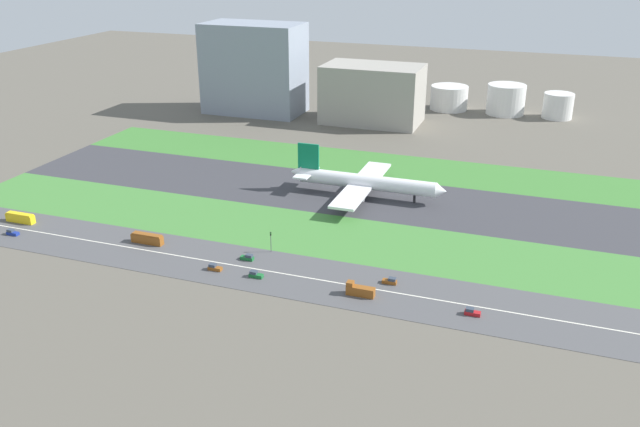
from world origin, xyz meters
name	(u,v)px	position (x,y,z in m)	size (l,w,h in m)	color
ground_plane	(339,193)	(0.00, 0.00, 0.00)	(800.00, 800.00, 0.00)	#5B564C
runway	(339,193)	(0.00, 0.00, 0.05)	(280.00, 46.00, 0.10)	#38383D
grass_median_north	(367,164)	(0.00, 41.00, 0.05)	(280.00, 36.00, 0.10)	#3D7A33
grass_median_south	(304,232)	(0.00, -41.00, 0.05)	(280.00, 36.00, 0.10)	#427F38
highway	(267,271)	(0.00, -73.00, 0.05)	(280.00, 28.00, 0.10)	#4C4C4F
highway_centerline	(267,271)	(0.00, -73.00, 0.11)	(266.00, 0.50, 0.01)	silver
airliner	(363,182)	(9.93, 0.00, 6.23)	(65.00, 56.00, 19.70)	white
car_5	(472,312)	(64.29, -78.00, 0.92)	(4.40, 1.80, 2.00)	#B2191E
car_0	(255,275)	(-1.72, -78.00, 0.92)	(4.40, 1.80, 2.00)	#19662D
bus_1	(20,218)	(-101.20, -68.00, 1.82)	(11.60, 2.50, 3.50)	yellow
bus_0	(147,239)	(-46.97, -68.00, 1.82)	(11.60, 2.50, 3.50)	brown
car_2	(12,233)	(-95.86, -78.00, 0.92)	(4.40, 1.80, 2.00)	navy
truck_0	(360,290)	(31.78, -78.00, 1.67)	(8.40, 2.50, 4.00)	brown
car_3	(214,268)	(-15.92, -78.00, 0.92)	(4.40, 1.80, 2.00)	brown
car_4	(248,257)	(-9.12, -68.00, 0.92)	(4.40, 1.80, 2.00)	#19662D
car_1	(390,281)	(38.49, -68.00, 0.92)	(4.40, 1.80, 2.00)	brown
traffic_light	(271,240)	(-4.28, -60.01, 4.29)	(0.36, 0.50, 7.20)	#4C4C51
terminal_building	(254,68)	(-90.00, 114.00, 25.84)	(56.86, 31.51, 51.68)	gray
hangar_building	(373,94)	(-17.92, 114.00, 16.05)	(54.08, 32.22, 32.09)	#9E998E
fuel_tank_west	(449,98)	(17.90, 159.00, 7.16)	(22.27, 22.27, 14.31)	silver
fuel_tank_centre	(506,99)	(51.20, 159.00, 8.72)	(22.08, 22.08, 17.43)	silver
fuel_tank_east	(558,106)	(80.60, 159.00, 7.24)	(16.81, 16.81, 14.47)	silver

